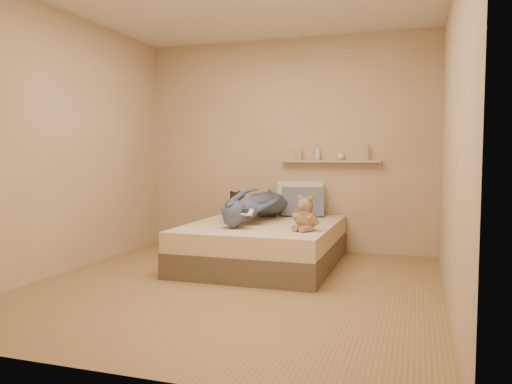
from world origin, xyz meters
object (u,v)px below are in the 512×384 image
(game_console, at_px, (244,212))
(wall_shelf, at_px, (330,161))
(teddy_bear, at_px, (305,216))
(dark_plush, at_px, (235,205))
(pillow_cream, at_px, (300,198))
(pillow_grey, at_px, (303,202))
(person, at_px, (256,204))
(bed, at_px, (264,244))

(game_console, distance_m, wall_shelf, 1.61)
(teddy_bear, distance_m, dark_plush, 1.35)
(teddy_bear, height_order, pillow_cream, pillow_cream)
(game_console, bearing_deg, wall_shelf, 67.05)
(pillow_grey, bearing_deg, person, -128.56)
(bed, xyz_separation_m, game_console, (-0.05, -0.51, 0.40))
(game_console, height_order, pillow_grey, pillow_grey)
(bed, bearing_deg, dark_plush, 137.21)
(dark_plush, distance_m, wall_shelf, 1.25)
(bed, bearing_deg, teddy_bear, -37.35)
(bed, relative_size, teddy_bear, 5.56)
(game_console, distance_m, dark_plush, 1.07)
(dark_plush, bearing_deg, person, -39.02)
(wall_shelf, bearing_deg, pillow_cream, -167.08)
(pillow_grey, bearing_deg, dark_plush, -163.22)
(bed, bearing_deg, pillow_cream, 76.09)
(bed, bearing_deg, pillow_grey, 68.40)
(teddy_bear, relative_size, pillow_cream, 0.62)
(teddy_bear, bearing_deg, pillow_cream, 105.06)
(dark_plush, bearing_deg, wall_shelf, 23.33)
(bed, distance_m, game_console, 0.65)
(game_console, xyz_separation_m, pillow_cream, (0.26, 1.34, 0.03))
(game_console, relative_size, person, 0.13)
(game_console, xyz_separation_m, wall_shelf, (0.60, 1.42, 0.48))
(pillow_cream, relative_size, person, 0.36)
(dark_plush, relative_size, pillow_cream, 0.55)
(game_console, bearing_deg, person, 97.54)
(bed, height_order, teddy_bear, teddy_bear)
(dark_plush, relative_size, person, 0.20)
(teddy_bear, relative_size, wall_shelf, 0.28)
(person, bearing_deg, pillow_cream, -114.15)
(teddy_bear, bearing_deg, wall_shelf, 89.56)
(bed, relative_size, person, 1.25)
(dark_plush, height_order, person, person)
(pillow_cream, bearing_deg, bed, -103.91)
(pillow_grey, height_order, wall_shelf, wall_shelf)
(pillow_cream, distance_m, pillow_grey, 0.16)
(dark_plush, distance_m, person, 0.46)
(bed, relative_size, wall_shelf, 1.58)
(bed, relative_size, game_console, 9.73)
(bed, height_order, pillow_cream, pillow_cream)
(game_console, height_order, person, person)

